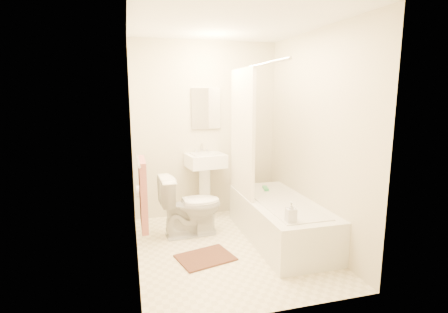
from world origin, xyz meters
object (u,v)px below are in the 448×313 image
object	(u,v)px
toilet	(191,206)
bathtub	(280,220)
bath_mat	(205,258)
soap_bottle	(291,212)
sink	(205,183)

from	to	relation	value
toilet	bathtub	distance (m)	1.08
bathtub	bath_mat	bearing A→B (deg)	-165.20
bath_mat	soap_bottle	xyz separation A→B (m)	(0.77, -0.40, 0.56)
toilet	sink	bearing A→B (deg)	-32.15
toilet	soap_bottle	size ratio (longest dim) A/B	3.61
bathtub	soap_bottle	xyz separation A→B (m)	(-0.18, -0.65, 0.34)
sink	toilet	bearing A→B (deg)	-127.44
toilet	soap_bottle	distance (m)	1.35
toilet	bathtub	size ratio (longest dim) A/B	0.45
bathtub	bath_mat	size ratio (longest dim) A/B	3.00
sink	bath_mat	distance (m)	1.34
sink	bathtub	distance (m)	1.22
bathtub	soap_bottle	world-z (taller)	soap_bottle
bathtub	soap_bottle	distance (m)	0.75
soap_bottle	bathtub	bearing A→B (deg)	74.18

